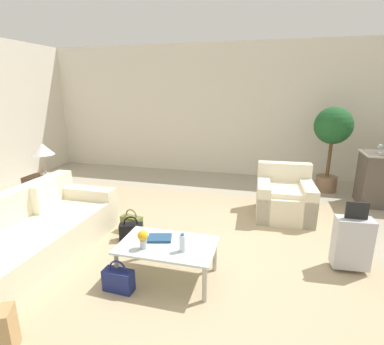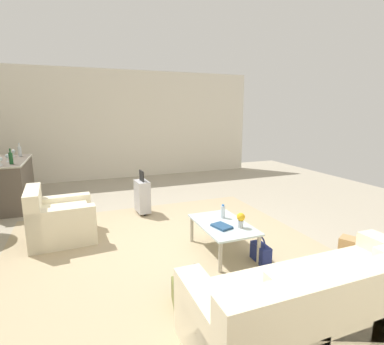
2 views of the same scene
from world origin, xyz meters
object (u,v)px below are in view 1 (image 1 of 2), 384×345
Objects in this scene: table_lamp at (43,150)px; potted_ficus at (332,133)px; flower_vase at (143,238)px; armchair at (284,198)px; handbag_olive at (132,223)px; coffee_table_book at (160,238)px; suitcase_silver at (352,242)px; wine_glass_leftmost at (380,147)px; water_bottle at (182,243)px; side_table at (48,191)px; handbag_black at (131,231)px; handbag_navy at (118,280)px; coffee_table at (168,248)px; couch at (26,239)px.

table_lamp is 5.47m from potted_ficus.
table_lamp reaches higher than flower_vase.
handbag_olive is at bearing -150.99° from armchair.
coffee_table_book is 2.21m from suitcase_silver.
handbag_olive is (-2.20, -1.22, -0.16)m from armchair.
potted_ficus reaches higher than wine_glass_leftmost.
water_bottle is 1.00× the size of flower_vase.
side_table is (-2.58, 1.65, -0.25)m from flower_vase.
handbag_black and handbag_navy have the same top height.
table_lamp is at bearing 151.82° from coffee_table.
handbag_black is 0.26m from handbag_olive.
armchair is at bearing 9.26° from table_lamp.
coffee_table is 1.10m from handbag_black.
suitcase_silver is at bearing 23.13° from handbag_navy.
water_bottle is (0.20, -0.10, 0.15)m from coffee_table.
armchair reaches higher than flower_vase.
potted_ficus is (2.00, 3.80, 0.70)m from water_bottle.
table_lamp is 3.13m from handbag_navy.
handbag_black is (-3.70, -2.43, -0.94)m from wine_glass_leftmost.
suitcase_silver is at bearing -110.34° from wine_glass_leftmost.
coffee_table is at bearing -28.18° from side_table.
side_table is 2.16m from handbag_black.
side_table is 0.34× the size of potted_ficus.
flower_vase reaches higher than coffee_table_book.
handbag_olive is at bearing 175.09° from suitcase_silver.
armchair is 2.55m from handbag_black.
side_table is (-4.10, -0.67, 0.00)m from armchair.
wine_glass_leftmost is (1.61, 0.97, 0.78)m from armchair.
side_table is 1.98m from handbag_olive.
handbag_black is at bearing -66.08° from handbag_olive.
coffee_table_book is (-1.42, -2.09, 0.15)m from armchair.
side_table is at bearing -156.25° from potted_ficus.
couch is 15.65× the size of wine_glass_leftmost.
handbag_navy is (2.37, -1.84, -0.16)m from side_table.
flower_vase is at bearing -123.19° from armchair.
coffee_table_book reaches higher than handbag_olive.
coffee_table is 5.15× the size of flower_vase.
coffee_table_book is at bearing -43.05° from handbag_black.
water_bottle is at bearing -28.07° from table_lamp.
flower_vase is at bearing -173.21° from water_bottle.
suitcase_silver is (2.12, 0.62, -0.08)m from coffee_table_book.
handbag_navy is 4.94m from potted_ficus.
handbag_black is 1.11m from handbag_navy.
coffee_table_book is at bearing -163.70° from suitcase_silver.
coffee_table_book is 0.44× the size of side_table.
suitcase_silver reaches higher than armchair.
flower_vase is 1.12m from handbag_black.
table_lamp is at bearing 0.00° from side_table.
armchair is 2.03m from wine_glass_leftmost.
coffee_table_book is 4.37m from potted_ficus.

